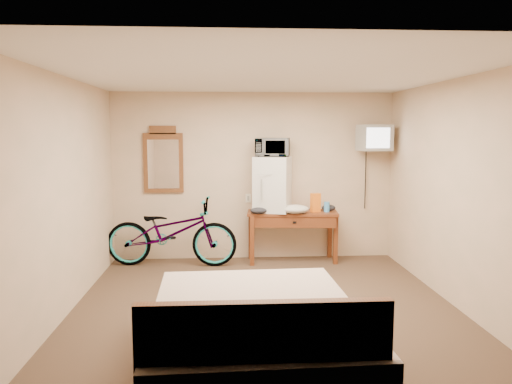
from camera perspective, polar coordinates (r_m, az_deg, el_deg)
room at (r=5.23m, az=1.14°, el=-0.46°), size 4.60×4.64×2.50m
desk at (r=7.36m, az=4.21°, el=-3.22°), size 1.36×0.63×0.75m
mini_fridge at (r=7.31m, az=1.89°, el=0.91°), size 0.61×0.60×0.81m
microwave at (r=7.27m, az=1.91°, el=5.13°), size 0.54×0.41×0.27m
snack_bag at (r=7.36m, az=6.82°, el=-1.20°), size 0.15×0.12×0.27m
blue_cup at (r=7.38m, az=8.09°, el=-1.69°), size 0.08×0.08×0.15m
cloth_cream at (r=7.19m, az=4.46°, el=-1.96°), size 0.41×0.31×0.13m
cloth_dark_a at (r=7.15m, az=0.29°, el=-2.14°), size 0.24×0.18×0.09m
cloth_dark_b at (r=7.47m, az=8.29°, el=-1.80°), size 0.20×0.17×0.09m
crt_television at (r=7.52m, az=13.37°, el=6.04°), size 0.49×0.59×0.38m
wall_mirror at (r=7.51m, az=-10.54°, el=3.57°), size 0.58×0.04×0.99m
bicycle at (r=7.26m, az=-9.64°, el=-4.52°), size 1.92×0.83×0.98m
bed at (r=4.15m, az=-0.04°, el=-16.25°), size 1.69×2.20×0.90m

